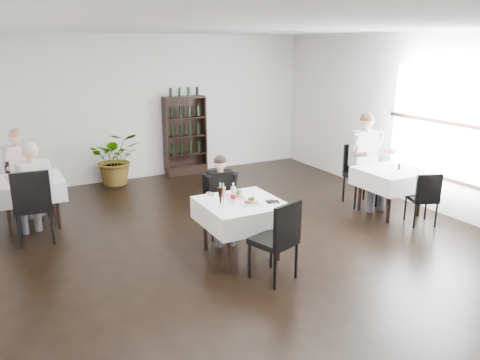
% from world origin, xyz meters
% --- Properties ---
extents(room_shell, '(9.00, 9.00, 9.00)m').
position_xyz_m(room_shell, '(0.00, 0.00, 1.50)').
color(room_shell, black).
rests_on(room_shell, ground).
extents(window_right, '(0.06, 2.30, 1.85)m').
position_xyz_m(window_right, '(3.48, 0.00, 1.50)').
color(window_right, white).
rests_on(window_right, room_shell).
extents(wine_shelf, '(0.90, 0.28, 1.75)m').
position_xyz_m(wine_shelf, '(0.60, 4.31, 0.85)').
color(wine_shelf, black).
rests_on(wine_shelf, ground).
extents(main_table, '(1.03, 1.03, 0.77)m').
position_xyz_m(main_table, '(-0.30, 0.00, 0.62)').
color(main_table, black).
rests_on(main_table, ground).
extents(left_table, '(0.98, 0.98, 0.77)m').
position_xyz_m(left_table, '(-2.70, 2.50, 0.62)').
color(left_table, black).
rests_on(left_table, ground).
extents(right_table, '(0.98, 0.98, 0.77)m').
position_xyz_m(right_table, '(2.70, 0.30, 0.62)').
color(right_table, black).
rests_on(right_table, ground).
extents(potted_tree, '(1.11, 1.00, 1.10)m').
position_xyz_m(potted_tree, '(-0.96, 4.20, 0.55)').
color(potted_tree, '#215D1F').
rests_on(potted_tree, ground).
extents(main_chair_far, '(0.46, 0.47, 0.92)m').
position_xyz_m(main_chair_far, '(-0.24, 0.83, 0.53)').
color(main_chair_far, black).
rests_on(main_chair_far, ground).
extents(main_chair_near, '(0.58, 0.59, 1.01)m').
position_xyz_m(main_chair_near, '(-0.24, -0.85, 0.58)').
color(main_chair_near, black).
rests_on(main_chair_near, ground).
extents(left_chair_far, '(0.59, 0.59, 0.99)m').
position_xyz_m(left_chair_far, '(-2.74, 3.06, 0.56)').
color(left_chair_far, black).
rests_on(left_chair_far, ground).
extents(left_chair_near, '(0.54, 0.55, 1.10)m').
position_xyz_m(left_chair_near, '(-2.72, 1.72, 0.63)').
color(left_chair_near, black).
rests_on(left_chair_near, ground).
extents(right_chair_far, '(0.57, 0.58, 1.06)m').
position_xyz_m(right_chair_far, '(2.61, 0.98, 0.61)').
color(right_chair_far, black).
rests_on(right_chair_far, ground).
extents(right_chair_near, '(0.52, 0.52, 0.87)m').
position_xyz_m(right_chair_near, '(2.76, -0.37, 0.50)').
color(right_chair_near, black).
rests_on(right_chair_near, ground).
extents(diner_main, '(0.52, 0.55, 1.27)m').
position_xyz_m(diner_main, '(-0.30, 0.59, 0.74)').
color(diner_main, '#44444C').
rests_on(diner_main, ground).
extents(diner_left_far, '(0.64, 0.68, 1.45)m').
position_xyz_m(diner_left_far, '(-2.75, 3.16, 0.84)').
color(diner_left_far, '#44444C').
rests_on(diner_left_far, ground).
extents(diner_left_near, '(0.61, 0.65, 1.46)m').
position_xyz_m(diner_left_near, '(-2.68, 1.93, 0.85)').
color(diner_left_near, '#44444C').
rests_on(diner_left_near, ground).
extents(diner_right_far, '(0.65, 0.66, 1.66)m').
position_xyz_m(diner_right_far, '(2.63, 0.82, 0.96)').
color(diner_right_far, '#44444C').
rests_on(diner_right_far, ground).
extents(plate_far, '(0.37, 0.37, 0.09)m').
position_xyz_m(plate_far, '(-0.27, 0.18, 0.79)').
color(plate_far, white).
rests_on(plate_far, main_table).
extents(plate_near, '(0.28, 0.28, 0.08)m').
position_xyz_m(plate_near, '(-0.23, -0.13, 0.79)').
color(plate_near, white).
rests_on(plate_near, main_table).
extents(pilsner_dark, '(0.08, 0.08, 0.33)m').
position_xyz_m(pilsner_dark, '(-0.64, -0.08, 0.90)').
color(pilsner_dark, black).
rests_on(pilsner_dark, main_table).
extents(pilsner_lager, '(0.06, 0.06, 0.27)m').
position_xyz_m(pilsner_lager, '(-0.54, 0.04, 0.88)').
color(pilsner_lager, gold).
rests_on(pilsner_lager, main_table).
extents(coke_bottle, '(0.07, 0.07, 0.28)m').
position_xyz_m(coke_bottle, '(-0.42, -0.02, 0.88)').
color(coke_bottle, silver).
rests_on(coke_bottle, main_table).
extents(napkin_cutlery, '(0.20, 0.18, 0.02)m').
position_xyz_m(napkin_cutlery, '(0.06, -0.22, 0.78)').
color(napkin_cutlery, black).
rests_on(napkin_cutlery, main_table).
extents(pepper_mill, '(0.04, 0.04, 0.10)m').
position_xyz_m(pepper_mill, '(2.82, 0.25, 0.82)').
color(pepper_mill, black).
rests_on(pepper_mill, right_table).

